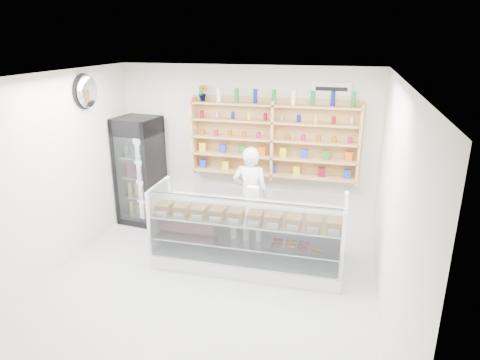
# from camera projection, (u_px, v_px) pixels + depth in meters

# --- Properties ---
(room) EXTENTS (5.00, 5.00, 5.00)m
(room) POSITION_uv_depth(u_px,v_px,m) (198.00, 196.00, 5.19)
(room) COLOR #BBBCC1
(room) RESTS_ON ground
(display_counter) EXTENTS (2.74, 0.82, 1.19)m
(display_counter) POSITION_uv_depth(u_px,v_px,m) (247.00, 246.00, 6.24)
(display_counter) COLOR white
(display_counter) RESTS_ON floor
(shop_worker) EXTENTS (0.60, 0.40, 1.60)m
(shop_worker) POSITION_uv_depth(u_px,v_px,m) (250.00, 194.00, 6.95)
(shop_worker) COLOR silver
(shop_worker) RESTS_ON floor
(drinks_cooler) EXTENTS (0.76, 0.75, 1.92)m
(drinks_cooler) POSITION_uv_depth(u_px,v_px,m) (140.00, 171.00, 7.64)
(drinks_cooler) COLOR black
(drinks_cooler) RESTS_ON floor
(wall_shelving) EXTENTS (2.84, 0.28, 1.33)m
(wall_shelving) POSITION_uv_depth(u_px,v_px,m) (273.00, 140.00, 7.16)
(wall_shelving) COLOR tan
(wall_shelving) RESTS_ON back_wall
(potted_plant) EXTENTS (0.18, 0.16, 0.28)m
(potted_plant) POSITION_uv_depth(u_px,v_px,m) (203.00, 93.00, 7.21)
(potted_plant) COLOR #1E6626
(potted_plant) RESTS_ON wall_shelving
(security_mirror) EXTENTS (0.15, 0.50, 0.50)m
(security_mirror) POSITION_uv_depth(u_px,v_px,m) (87.00, 92.00, 6.47)
(security_mirror) COLOR silver
(security_mirror) RESTS_ON left_wall
(wall_sign) EXTENTS (0.62, 0.03, 0.20)m
(wall_sign) POSITION_uv_depth(u_px,v_px,m) (332.00, 89.00, 6.79)
(wall_sign) COLOR white
(wall_sign) RESTS_ON back_wall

